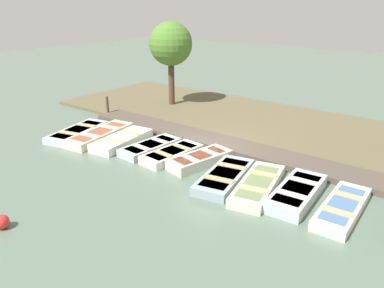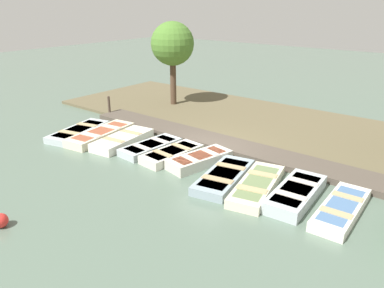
{
  "view_description": "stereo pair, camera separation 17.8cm",
  "coord_description": "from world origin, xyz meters",
  "px_view_note": "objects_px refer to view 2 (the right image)",
  "views": [
    {
      "loc": [
        12.07,
        8.53,
        6.07
      ],
      "look_at": [
        0.85,
        -0.07,
        0.65
      ],
      "focal_mm": 35.0,
      "sensor_mm": 36.0,
      "label": 1
    },
    {
      "loc": [
        11.96,
        8.67,
        6.07
      ],
      "look_at": [
        0.85,
        -0.07,
        0.65
      ],
      "focal_mm": 35.0,
      "sensor_mm": 36.0,
      "label": 2
    }
  ],
  "objects_px": {
    "rowboat_3": "(151,147)",
    "buoy": "(1,221)",
    "rowboat_0": "(79,131)",
    "rowboat_1": "(101,134)",
    "park_tree_far_left": "(173,45)",
    "rowboat_5": "(200,160)",
    "rowboat_8": "(296,194)",
    "rowboat_4": "(172,154)",
    "mooring_post_near": "(109,106)",
    "rowboat_2": "(123,140)",
    "rowboat_9": "(341,209)",
    "rowboat_6": "(224,176)",
    "rowboat_7": "(257,185)"
  },
  "relations": [
    {
      "from": "rowboat_0",
      "to": "rowboat_7",
      "type": "bearing_deg",
      "value": 78.48
    },
    {
      "from": "rowboat_3",
      "to": "rowboat_0",
      "type": "bearing_deg",
      "value": -76.91
    },
    {
      "from": "rowboat_2",
      "to": "park_tree_far_left",
      "type": "height_order",
      "value": "park_tree_far_left"
    },
    {
      "from": "rowboat_1",
      "to": "rowboat_5",
      "type": "height_order",
      "value": "rowboat_5"
    },
    {
      "from": "rowboat_3",
      "to": "rowboat_8",
      "type": "height_order",
      "value": "rowboat_8"
    },
    {
      "from": "rowboat_3",
      "to": "rowboat_8",
      "type": "distance_m",
      "value": 6.72
    },
    {
      "from": "rowboat_1",
      "to": "rowboat_7",
      "type": "bearing_deg",
      "value": 82.23
    },
    {
      "from": "rowboat_1",
      "to": "rowboat_2",
      "type": "distance_m",
      "value": 1.37
    },
    {
      "from": "rowboat_3",
      "to": "park_tree_far_left",
      "type": "relative_size",
      "value": 0.57
    },
    {
      "from": "rowboat_1",
      "to": "park_tree_far_left",
      "type": "distance_m",
      "value": 7.43
    },
    {
      "from": "rowboat_0",
      "to": "rowboat_1",
      "type": "distance_m",
      "value": 1.32
    },
    {
      "from": "rowboat_5",
      "to": "buoy",
      "type": "distance_m",
      "value": 7.23
    },
    {
      "from": "rowboat_0",
      "to": "rowboat_4",
      "type": "height_order",
      "value": "rowboat_4"
    },
    {
      "from": "rowboat_1",
      "to": "rowboat_7",
      "type": "distance_m",
      "value": 8.31
    },
    {
      "from": "rowboat_1",
      "to": "rowboat_9",
      "type": "bearing_deg",
      "value": 83.39
    },
    {
      "from": "mooring_post_near",
      "to": "buoy",
      "type": "bearing_deg",
      "value": 33.86
    },
    {
      "from": "rowboat_6",
      "to": "rowboat_9",
      "type": "relative_size",
      "value": 1.08
    },
    {
      "from": "rowboat_1",
      "to": "park_tree_far_left",
      "type": "height_order",
      "value": "park_tree_far_left"
    },
    {
      "from": "rowboat_6",
      "to": "rowboat_7",
      "type": "distance_m",
      "value": 1.29
    },
    {
      "from": "rowboat_2",
      "to": "rowboat_7",
      "type": "relative_size",
      "value": 0.92
    },
    {
      "from": "rowboat_3",
      "to": "buoy",
      "type": "xyz_separation_m",
      "value": [
        6.89,
        0.74,
        0.04
      ]
    },
    {
      "from": "rowboat_0",
      "to": "rowboat_6",
      "type": "distance_m",
      "value": 8.31
    },
    {
      "from": "rowboat_2",
      "to": "rowboat_9",
      "type": "relative_size",
      "value": 1.03
    },
    {
      "from": "rowboat_7",
      "to": "rowboat_9",
      "type": "distance_m",
      "value": 2.77
    },
    {
      "from": "rowboat_2",
      "to": "rowboat_8",
      "type": "relative_size",
      "value": 1.06
    },
    {
      "from": "rowboat_6",
      "to": "rowboat_9",
      "type": "xyz_separation_m",
      "value": [
        -0.32,
        4.04,
        0.0
      ]
    },
    {
      "from": "rowboat_0",
      "to": "mooring_post_near",
      "type": "height_order",
      "value": "mooring_post_near"
    },
    {
      "from": "rowboat_0",
      "to": "rowboat_2",
      "type": "height_order",
      "value": "rowboat_2"
    },
    {
      "from": "rowboat_2",
      "to": "buoy",
      "type": "distance_m",
      "value": 7.06
    },
    {
      "from": "rowboat_3",
      "to": "rowboat_4",
      "type": "height_order",
      "value": "rowboat_4"
    },
    {
      "from": "rowboat_0",
      "to": "rowboat_3",
      "type": "bearing_deg",
      "value": 85.74
    },
    {
      "from": "rowboat_6",
      "to": "rowboat_8",
      "type": "distance_m",
      "value": 2.62
    },
    {
      "from": "rowboat_0",
      "to": "rowboat_3",
      "type": "xyz_separation_m",
      "value": [
        -0.67,
        4.19,
        0.01
      ]
    },
    {
      "from": "buoy",
      "to": "park_tree_far_left",
      "type": "height_order",
      "value": "park_tree_far_left"
    },
    {
      "from": "rowboat_6",
      "to": "rowboat_7",
      "type": "bearing_deg",
      "value": 83.56
    },
    {
      "from": "park_tree_far_left",
      "to": "rowboat_5",
      "type": "bearing_deg",
      "value": 47.47
    },
    {
      "from": "rowboat_8",
      "to": "mooring_post_near",
      "type": "xyz_separation_m",
      "value": [
        -2.49,
        -12.15,
        0.37
      ]
    },
    {
      "from": "rowboat_1",
      "to": "rowboat_3",
      "type": "height_order",
      "value": "rowboat_1"
    },
    {
      "from": "rowboat_9",
      "to": "rowboat_6",
      "type": "bearing_deg",
      "value": -87.23
    },
    {
      "from": "rowboat_3",
      "to": "mooring_post_near",
      "type": "relative_size",
      "value": 2.47
    },
    {
      "from": "rowboat_3",
      "to": "rowboat_4",
      "type": "distance_m",
      "value": 1.28
    },
    {
      "from": "rowboat_6",
      "to": "rowboat_0",
      "type": "bearing_deg",
      "value": -99.58
    },
    {
      "from": "rowboat_4",
      "to": "buoy",
      "type": "height_order",
      "value": "buoy"
    },
    {
      "from": "rowboat_3",
      "to": "buoy",
      "type": "bearing_deg",
      "value": 10.18
    },
    {
      "from": "rowboat_8",
      "to": "rowboat_0",
      "type": "bearing_deg",
      "value": -91.26
    },
    {
      "from": "rowboat_0",
      "to": "rowboat_6",
      "type": "bearing_deg",
      "value": 78.06
    },
    {
      "from": "rowboat_6",
      "to": "rowboat_9",
      "type": "height_order",
      "value": "rowboat_9"
    },
    {
      "from": "rowboat_4",
      "to": "mooring_post_near",
      "type": "relative_size",
      "value": 2.41
    },
    {
      "from": "rowboat_0",
      "to": "rowboat_6",
      "type": "height_order",
      "value": "rowboat_6"
    },
    {
      "from": "rowboat_3",
      "to": "park_tree_far_left",
      "type": "xyz_separation_m",
      "value": [
        -6.12,
        -3.98,
        3.53
      ]
    }
  ]
}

